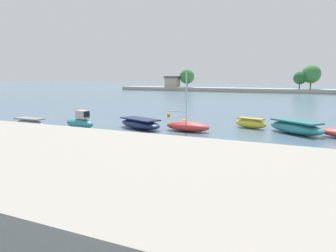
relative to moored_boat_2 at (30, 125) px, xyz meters
name	(u,v)px	position (x,y,z in m)	size (l,w,h in m)	color
ground_plane	(11,155)	(6.31, -7.13, -0.59)	(400.00, 400.00, 0.00)	#476075
moored_boat_2	(30,125)	(0.00, 0.00, 0.00)	(3.63, 1.36, 1.21)	#9E9EA3
moored_boat_3	(80,122)	(3.16, 3.22, 0.02)	(3.81, 2.03, 1.77)	teal
moored_boat_4	(140,124)	(8.48, 5.61, -0.11)	(5.75, 3.89, 1.00)	navy
moored_boat_5	(188,126)	(13.18, 6.21, -0.12)	(4.42, 1.96, 5.33)	#C63833
moored_boat_6	(251,123)	(18.06, 10.53, -0.11)	(3.44, 1.91, 1.00)	yellow
moored_boat_7	(296,127)	(22.27, 9.07, -0.02)	(5.62, 4.85, 1.17)	teal
mooring_buoy_0	(184,121)	(10.79, 11.12, -0.39)	(0.39, 0.39, 0.39)	yellow
mooring_buoy_1	(169,115)	(6.84, 15.48, -0.37)	(0.44, 0.44, 0.44)	orange
distant_shoreline	(274,85)	(10.36, 84.17, 1.71)	(98.29, 8.40, 8.41)	#9E998C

